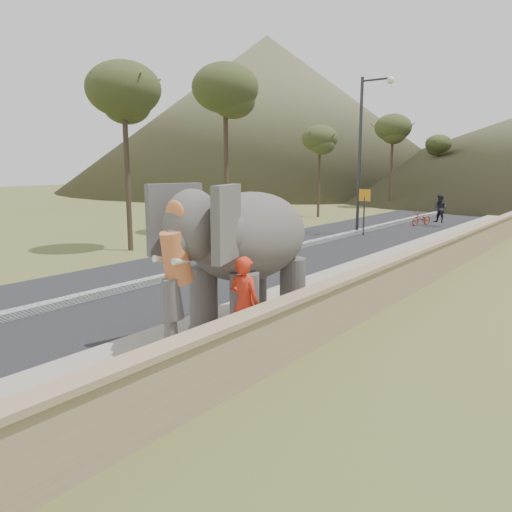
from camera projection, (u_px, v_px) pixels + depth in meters
The scene contains 10 objects.
ground at pixel (197, 352), 9.82m from camera, with size 160.00×160.00×0.00m, color olive.
road at pixel (277, 254), 20.64m from camera, with size 7.00×120.00×0.03m, color black.
median at pixel (277, 251), 20.62m from camera, with size 0.35×120.00×0.22m, color black.
walkway at pixel (393, 267), 17.67m from camera, with size 3.00×120.00×0.15m, color #9E9687.
parapet at pixel (441, 259), 16.61m from camera, with size 0.30×120.00×1.10m, color tan.
lamppost at pixel (366, 140), 25.47m from camera, with size 1.76×0.36×8.00m.
signboard at pixel (364, 204), 25.71m from camera, with size 0.60×0.08×2.40m.
hill_left at pixel (267, 114), 73.55m from camera, with size 60.00×60.00×22.00m, color brown.
elephant_and_man at pixel (250, 256), 10.84m from camera, with size 2.44×4.34×3.08m.
motorcyclist at pixel (431, 214), 29.82m from camera, with size 2.08×1.77×1.92m.
Camera 1 is at (6.54, -6.75, 3.62)m, focal length 35.00 mm.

